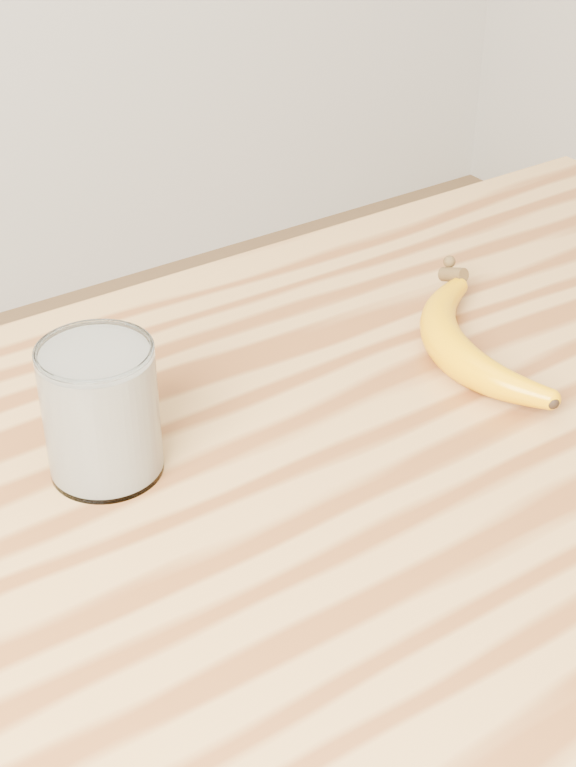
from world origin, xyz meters
TOP-DOWN VIEW (x-y plane):
  - table at (0.00, 0.00)m, footprint 1.20×0.80m
  - smoothie_glass at (-0.21, 0.13)m, footprint 0.09×0.09m
  - banana at (0.12, 0.10)m, footprint 0.21×0.33m

SIDE VIEW (x-z plane):
  - table at x=0.00m, z-range 0.32..1.22m
  - banana at x=0.12m, z-range 0.90..0.94m
  - smoothie_glass at x=-0.21m, z-range 0.90..1.01m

